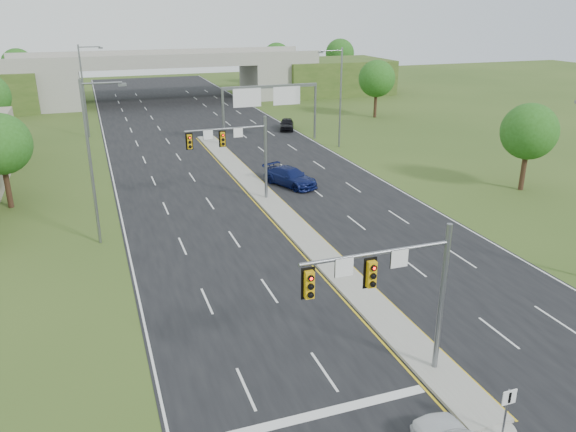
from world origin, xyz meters
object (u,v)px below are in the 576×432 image
at_px(sign_gantry, 269,98).
at_px(car_far_c, 287,124).
at_px(signal_mast_near, 398,284).
at_px(signal_mast_far, 239,146).
at_px(overpass, 168,80).
at_px(car_far_b, 290,177).
at_px(keep_right_sign, 507,406).

bearing_deg(sign_gantry, car_far_c, 54.52).
bearing_deg(signal_mast_near, sign_gantry, 78.75).
bearing_deg(car_far_c, sign_gantry, -105.09).
distance_m(sign_gantry, car_far_c, 8.68).
relative_size(signal_mast_far, car_far_c, 1.62).
bearing_deg(car_far_c, overpass, 131.15).
distance_m(car_far_b, car_far_c, 24.37).
bearing_deg(signal_mast_near, keep_right_sign, -63.06).
height_order(sign_gantry, car_far_b, sign_gantry).
relative_size(signal_mast_far, keep_right_sign, 3.18).
relative_size(signal_mast_far, overpass, 0.09).
distance_m(signal_mast_far, sign_gantry, 21.91).
bearing_deg(sign_gantry, overpass, 100.79).
relative_size(signal_mast_near, car_far_c, 1.62).
xyz_separation_m(signal_mast_near, overpass, (2.26, 80.07, -1.17)).
bearing_deg(signal_mast_near, car_far_c, 75.44).
height_order(keep_right_sign, car_far_b, keep_right_sign).
distance_m(overpass, car_far_b, 52.27).
relative_size(signal_mast_near, car_far_b, 1.25).
relative_size(signal_mast_near, overpass, 0.09).
xyz_separation_m(keep_right_sign, car_far_c, (11.00, 55.50, -0.76)).
bearing_deg(overpass, sign_gantry, -79.21).
relative_size(signal_mast_far, sign_gantry, 0.60).
distance_m(keep_right_sign, overpass, 84.55).
distance_m(keep_right_sign, car_far_c, 56.59).
xyz_separation_m(signal_mast_near, car_far_b, (5.45, 27.97, -3.89)).
height_order(overpass, car_far_c, overpass).
bearing_deg(car_far_b, overpass, 70.25).
xyz_separation_m(car_far_b, car_far_c, (7.81, 23.08, -0.08)).
xyz_separation_m(keep_right_sign, car_far_b, (3.19, 32.42, -0.68)).
height_order(sign_gantry, overpass, overpass).
distance_m(signal_mast_near, signal_mast_far, 25.00).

